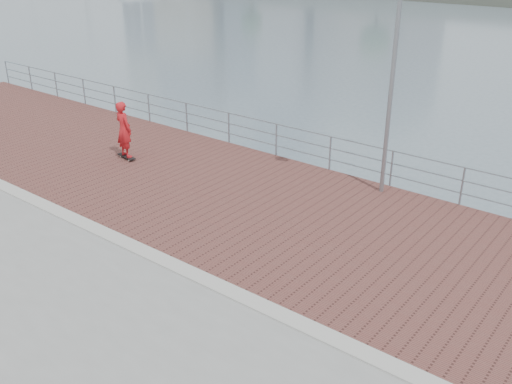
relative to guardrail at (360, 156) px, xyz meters
The scene contains 7 objects.
water 7.50m from the guardrail, 90.00° to the right, with size 400.00×400.00×0.00m, color slate.
brick_lane 3.47m from the guardrail, 90.00° to the right, with size 40.00×6.80×0.02m, color brown.
curb 7.03m from the guardrail, 90.00° to the right, with size 40.00×0.40×0.06m, color #B7B5AD.
guardrail is the anchor object (origin of this frame).
street_lamp 3.92m from the guardrail, 43.32° to the right, with size 0.45×1.30×6.14m.
skateboard 7.51m from the guardrail, 153.97° to the right, with size 0.82×0.32×0.09m.
skateboarder 7.49m from the guardrail, 153.97° to the right, with size 0.67×0.44×1.82m, color red.
Camera 1 is at (7.36, -7.36, 6.66)m, focal length 40.00 mm.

